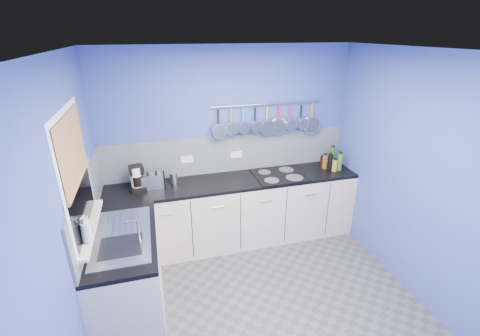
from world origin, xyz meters
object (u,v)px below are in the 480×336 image
paper_towel (137,179)px  hob (279,175)px  soap_bottle_a (86,229)px  canister (174,178)px  toaster (153,181)px  soap_bottle_b (88,226)px  coffee_maker (137,178)px

paper_towel → hob: size_ratio=0.46×
soap_bottle_a → canister: size_ratio=1.78×
canister → toaster: bearing=-166.5°
paper_towel → canister: size_ratio=2.20×
paper_towel → toaster: paper_towel is taller
toaster → soap_bottle_b: bearing=-119.2°
soap_bottle_b → hob: bearing=25.5°
canister → paper_towel: bearing=-167.9°
soap_bottle_a → soap_bottle_b: bearing=90.0°
paper_towel → toaster: bearing=9.9°
toaster → paper_towel: bearing=-173.3°
soap_bottle_a → paper_towel: soap_bottle_a is taller
coffee_maker → soap_bottle_b: bearing=-118.7°
coffee_maker → toaster: coffee_maker is taller
canister → hob: size_ratio=0.21×
paper_towel → coffee_maker: 0.01m
soap_bottle_b → toaster: soap_bottle_b is taller
soap_bottle_b → coffee_maker: soap_bottle_b is taller
soap_bottle_a → paper_towel: size_ratio=0.81×
paper_towel → canister: (0.43, 0.09, -0.08)m
toaster → hob: size_ratio=0.42×
coffee_maker → paper_towel: bearing=-129.9°
soap_bottle_b → toaster: size_ratio=0.64×
soap_bottle_a → toaster: soap_bottle_a is taller
soap_bottle_b → hob: (2.12, 1.01, -0.23)m
coffee_maker → hob: 1.76m
toaster → canister: (0.25, 0.06, -0.02)m
soap_bottle_a → toaster: bearing=65.9°
soap_bottle_a → hob: (2.12, 1.11, -0.26)m
soap_bottle_b → coffee_maker: size_ratio=0.58×
paper_towel → toaster: size_ratio=1.09×
soap_bottle_b → coffee_maker: (0.37, 1.08, -0.09)m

